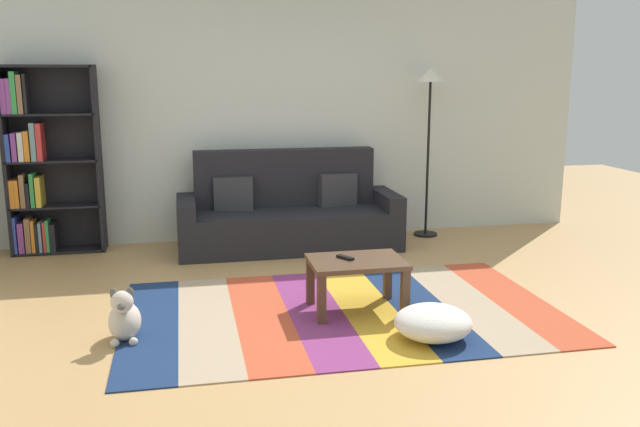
{
  "coord_description": "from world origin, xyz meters",
  "views": [
    {
      "loc": [
        -1.08,
        -4.73,
        1.81
      ],
      "look_at": [
        0.02,
        0.6,
        0.65
      ],
      "focal_mm": 37.76,
      "sensor_mm": 36.0,
      "label": 1
    }
  ],
  "objects_px": {
    "couch": "(288,215)",
    "coffee_table": "(357,269)",
    "standing_lamp": "(430,97)",
    "bookshelf": "(42,165)",
    "pouf": "(433,323)",
    "tv_remote": "(345,257)",
    "dog": "(124,318)"
  },
  "relations": [
    {
      "from": "couch",
      "to": "pouf",
      "type": "bearing_deg",
      "value": -77.79
    },
    {
      "from": "coffee_table",
      "to": "standing_lamp",
      "type": "bearing_deg",
      "value": 57.94
    },
    {
      "from": "couch",
      "to": "coffee_table",
      "type": "distance_m",
      "value": 2.02
    },
    {
      "from": "coffee_table",
      "to": "standing_lamp",
      "type": "height_order",
      "value": "standing_lamp"
    },
    {
      "from": "standing_lamp",
      "to": "tv_remote",
      "type": "relative_size",
      "value": 12.22
    },
    {
      "from": "pouf",
      "to": "coffee_table",
      "type": "bearing_deg",
      "value": 119.59
    },
    {
      "from": "couch",
      "to": "bookshelf",
      "type": "distance_m",
      "value": 2.51
    },
    {
      "from": "couch",
      "to": "bookshelf",
      "type": "xyz_separation_m",
      "value": [
        -2.43,
        0.28,
        0.56
      ]
    },
    {
      "from": "bookshelf",
      "to": "coffee_table",
      "type": "height_order",
      "value": "bookshelf"
    },
    {
      "from": "couch",
      "to": "bookshelf",
      "type": "height_order",
      "value": "bookshelf"
    },
    {
      "from": "coffee_table",
      "to": "bookshelf",
      "type": "bearing_deg",
      "value": 138.88
    },
    {
      "from": "bookshelf",
      "to": "tv_remote",
      "type": "distance_m",
      "value": 3.44
    },
    {
      "from": "couch",
      "to": "dog",
      "type": "height_order",
      "value": "couch"
    },
    {
      "from": "coffee_table",
      "to": "dog",
      "type": "relative_size",
      "value": 1.8
    },
    {
      "from": "pouf",
      "to": "tv_remote",
      "type": "height_order",
      "value": "tv_remote"
    },
    {
      "from": "bookshelf",
      "to": "coffee_table",
      "type": "bearing_deg",
      "value": -41.12
    },
    {
      "from": "pouf",
      "to": "dog",
      "type": "xyz_separation_m",
      "value": [
        -2.06,
        0.42,
        0.04
      ]
    },
    {
      "from": "coffee_table",
      "to": "dog",
      "type": "xyz_separation_m",
      "value": [
        -1.69,
        -0.24,
        -0.18
      ]
    },
    {
      "from": "standing_lamp",
      "to": "tv_remote",
      "type": "bearing_deg",
      "value": -123.99
    },
    {
      "from": "pouf",
      "to": "tv_remote",
      "type": "distance_m",
      "value": 0.88
    },
    {
      "from": "coffee_table",
      "to": "pouf",
      "type": "relative_size",
      "value": 1.34
    },
    {
      "from": "pouf",
      "to": "tv_remote",
      "type": "xyz_separation_m",
      "value": [
        -0.45,
        0.69,
        0.3
      ]
    },
    {
      "from": "dog",
      "to": "tv_remote",
      "type": "bearing_deg",
      "value": 9.63
    },
    {
      "from": "couch",
      "to": "standing_lamp",
      "type": "xyz_separation_m",
      "value": [
        1.59,
        0.19,
        1.19
      ]
    },
    {
      "from": "coffee_table",
      "to": "dog",
      "type": "distance_m",
      "value": 1.72
    },
    {
      "from": "coffee_table",
      "to": "standing_lamp",
      "type": "relative_size",
      "value": 0.39
    },
    {
      "from": "bookshelf",
      "to": "couch",
      "type": "bearing_deg",
      "value": -6.69
    },
    {
      "from": "standing_lamp",
      "to": "couch",
      "type": "bearing_deg",
      "value": -173.14
    },
    {
      "from": "couch",
      "to": "pouf",
      "type": "height_order",
      "value": "couch"
    },
    {
      "from": "coffee_table",
      "to": "pouf",
      "type": "height_order",
      "value": "coffee_table"
    },
    {
      "from": "couch",
      "to": "coffee_table",
      "type": "bearing_deg",
      "value": -84.15
    },
    {
      "from": "dog",
      "to": "standing_lamp",
      "type": "bearing_deg",
      "value": 38.43
    }
  ]
}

